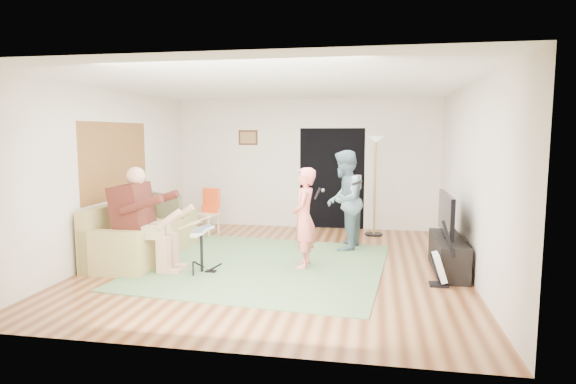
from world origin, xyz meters
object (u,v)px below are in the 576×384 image
at_px(singer, 304,218).
at_px(guitar_spare, 440,267).
at_px(dining_chair, 207,219).
at_px(television, 446,214).
at_px(sofa, 139,239).
at_px(guitarist, 344,200).
at_px(drum_kit, 202,253).
at_px(tv_cabinet, 448,255).
at_px(torchiere_lamp, 375,168).

relative_size(singer, guitar_spare, 1.70).
xyz_separation_m(singer, guitar_spare, (1.89, -0.56, -0.50)).
distance_m(guitar_spare, dining_chair, 4.80).
bearing_deg(television, sofa, -179.66).
relative_size(sofa, guitarist, 1.32).
bearing_deg(singer, guitar_spare, 72.23).
height_order(guitarist, television, guitarist).
bearing_deg(drum_kit, sofa, 153.44).
bearing_deg(drum_kit, guitarist, 42.49).
bearing_deg(guitarist, drum_kit, -38.51).
bearing_deg(tv_cabinet, torchiere_lamp, 114.24).
bearing_deg(guitar_spare, drum_kit, 179.55).
height_order(dining_chair, tv_cabinet, dining_chair).
height_order(tv_cabinet, television, television).
height_order(singer, guitarist, guitarist).
xyz_separation_m(guitarist, guitar_spare, (1.38, -1.79, -0.60)).
bearing_deg(singer, guitarist, 155.89).
relative_size(dining_chair, tv_cabinet, 0.65).
xyz_separation_m(sofa, tv_cabinet, (4.80, 0.03, -0.05)).
xyz_separation_m(tv_cabinet, television, (-0.05, -0.00, 0.60)).
bearing_deg(sofa, drum_kit, -26.56).
xyz_separation_m(singer, guitarist, (0.52, 1.23, 0.11)).
relative_size(drum_kit, dining_chair, 0.72).
distance_m(guitarist, television, 1.87).
bearing_deg(guitarist, singer, -13.82).
bearing_deg(singer, torchiere_lamp, 156.32).
height_order(drum_kit, tv_cabinet, drum_kit).
height_order(sofa, tv_cabinet, sofa).
height_order(singer, guitar_spare, singer).
bearing_deg(torchiere_lamp, guitar_spare, -74.31).
relative_size(singer, guitarist, 0.88).
distance_m(drum_kit, guitarist, 2.67).
height_order(drum_kit, guitar_spare, guitar_spare).
bearing_deg(singer, dining_chair, -132.67).
height_order(guitarist, torchiere_lamp, torchiere_lamp).
bearing_deg(sofa, dining_chair, 74.61).
height_order(guitarist, dining_chair, guitarist).
height_order(sofa, singer, singer).
xyz_separation_m(guitar_spare, television, (0.15, 0.70, 0.60)).
relative_size(singer, torchiere_lamp, 0.77).
relative_size(torchiere_lamp, television, 1.62).
xyz_separation_m(dining_chair, tv_cabinet, (4.30, -1.80, -0.08)).
bearing_deg(torchiere_lamp, singer, -112.38).
distance_m(tv_cabinet, television, 0.60).
height_order(sofa, dining_chair, dining_chair).
distance_m(torchiere_lamp, dining_chair, 3.43).
bearing_deg(dining_chair, drum_kit, -57.10).
xyz_separation_m(singer, dining_chair, (-2.20, 1.94, -0.42)).
height_order(singer, television, singer).
relative_size(guitarist, dining_chair, 1.87).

